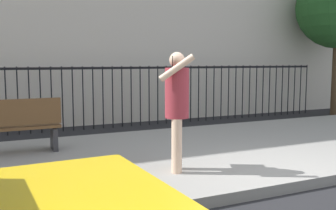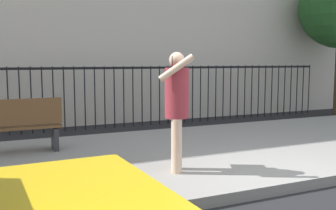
% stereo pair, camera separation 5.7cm
% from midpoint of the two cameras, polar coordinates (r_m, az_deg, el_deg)
% --- Properties ---
extents(ground_plane, '(60.00, 60.00, 0.00)m').
position_cam_midpoint_polar(ground_plane, '(5.46, 18.11, -12.29)').
color(ground_plane, black).
extents(sidewalk, '(28.00, 4.40, 0.15)m').
position_cam_midpoint_polar(sidewalk, '(7.14, 6.05, -6.93)').
color(sidewalk, gray).
rests_on(sidewalk, ground).
extents(iron_fence, '(12.03, 0.04, 1.60)m').
position_cam_midpoint_polar(iron_fence, '(10.33, -4.36, 2.54)').
color(iron_fence, black).
rests_on(iron_fence, ground).
extents(pedestrian_on_phone, '(0.58, 0.72, 1.70)m').
position_cam_midpoint_polar(pedestrian_on_phone, '(5.51, 1.60, 0.36)').
color(pedestrian_on_phone, beige).
rests_on(pedestrian_on_phone, sidewalk).
extents(street_bench, '(1.60, 0.45, 0.95)m').
position_cam_midpoint_polar(street_bench, '(7.05, -21.69, -2.76)').
color(street_bench, brown).
rests_on(street_bench, sidewalk).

